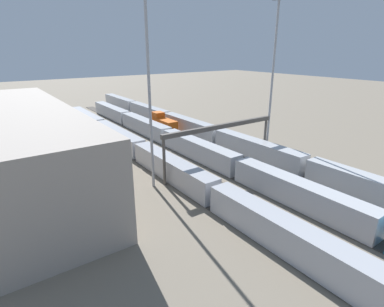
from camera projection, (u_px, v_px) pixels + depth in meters
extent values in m
plane|color=#756B5B|center=(191.00, 156.00, 64.86)|extent=(400.00, 400.00, 0.00)
cube|color=#3D3833|center=(226.00, 147.00, 70.29)|extent=(140.00, 2.80, 0.12)
cube|color=#3D3833|center=(210.00, 151.00, 67.56)|extent=(140.00, 2.80, 0.12)
cube|color=#3D3833|center=(191.00, 155.00, 64.84)|extent=(140.00, 2.80, 0.12)
cube|color=#3D3833|center=(172.00, 160.00, 62.12)|extent=(140.00, 2.80, 0.12)
cube|color=#3D3833|center=(150.00, 165.00, 59.39)|extent=(140.00, 2.80, 0.12)
cube|color=#B7BABF|center=(380.00, 192.00, 43.82)|extent=(23.00, 3.00, 3.80)
cube|color=#B7BABF|center=(257.00, 149.00, 62.49)|extent=(23.00, 3.00, 3.80)
cube|color=#B7BABF|center=(190.00, 126.00, 81.16)|extent=(23.00, 3.00, 3.80)
cube|color=#B7BABF|center=(148.00, 112.00, 99.83)|extent=(23.00, 3.00, 3.80)
cube|color=#B7BABF|center=(120.00, 102.00, 118.50)|extent=(23.00, 3.00, 3.80)
cube|color=#B7BABF|center=(297.00, 193.00, 43.65)|extent=(23.00, 3.00, 3.80)
cube|color=#B7BABF|center=(198.00, 150.00, 62.32)|extent=(23.00, 3.00, 3.80)
cube|color=#B7BABF|center=(145.00, 126.00, 80.99)|extent=(23.00, 3.00, 3.80)
cube|color=#B7BABF|center=(112.00, 112.00, 99.66)|extent=(23.00, 3.00, 3.80)
cube|color=#D85914|center=(164.00, 125.00, 82.62)|extent=(10.00, 3.00, 3.60)
cube|color=#D85914|center=(158.00, 114.00, 84.12)|extent=(3.00, 2.70, 1.40)
cube|color=#A8AAB2|center=(285.00, 235.00, 33.74)|extent=(23.00, 3.00, 3.80)
cube|color=#A8AAB2|center=(172.00, 169.00, 52.41)|extent=(23.00, 3.00, 3.80)
cube|color=#A8AAB2|center=(118.00, 137.00, 71.08)|extent=(23.00, 3.00, 3.80)
cube|color=#A8AAB2|center=(86.00, 119.00, 89.75)|extent=(23.00, 3.00, 3.80)
cylinder|color=#9EA0A5|center=(272.00, 84.00, 59.72)|extent=(0.44, 0.44, 30.25)
cylinder|color=#9EA0A5|center=(149.00, 91.00, 45.43)|extent=(0.44, 0.44, 31.33)
cylinder|color=#4C4742|center=(265.00, 139.00, 62.90)|extent=(0.50, 0.50, 8.00)
cylinder|color=#4C4742|center=(164.00, 163.00, 49.71)|extent=(0.50, 0.50, 8.00)
cube|color=#4C4742|center=(221.00, 126.00, 54.86)|extent=(0.70, 25.00, 0.80)
cube|color=#9E9389|center=(22.00, 146.00, 50.09)|extent=(54.11, 15.47, 12.88)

